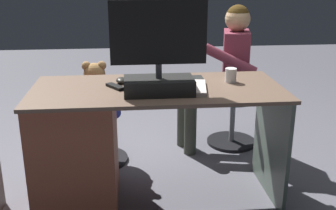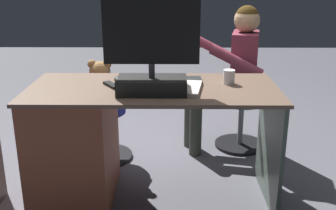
{
  "view_description": "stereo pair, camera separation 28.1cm",
  "coord_description": "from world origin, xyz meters",
  "px_view_note": "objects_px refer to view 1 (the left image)",
  "views": [
    {
      "loc": [
        0.17,
        2.71,
        1.45
      ],
      "look_at": [
        -0.09,
        0.06,
        0.55
      ],
      "focal_mm": 44.03,
      "sensor_mm": 36.0,
      "label": 1
    },
    {
      "loc": [
        -0.11,
        2.73,
        1.45
      ],
      "look_at": [
        -0.09,
        0.06,
        0.55
      ],
      "focal_mm": 44.03,
      "sensor_mm": 36.0,
      "label": 2
    }
  ],
  "objects_px": {
    "keyboard": "(171,80)",
    "visitor_chair": "(233,115)",
    "office_chair_teddy": "(98,130)",
    "cup": "(231,75)",
    "computer_mouse": "(121,80)",
    "monitor": "(159,65)",
    "tv_remote": "(115,87)",
    "teddy_bear": "(95,86)",
    "desk": "(92,144)",
    "person": "(225,66)"
  },
  "relations": [
    {
      "from": "computer_mouse",
      "to": "teddy_bear",
      "type": "xyz_separation_m",
      "value": [
        0.2,
        -0.47,
        -0.17
      ]
    },
    {
      "from": "cup",
      "to": "office_chair_teddy",
      "type": "relative_size",
      "value": 0.2
    },
    {
      "from": "monitor",
      "to": "cup",
      "type": "bearing_deg",
      "value": -157.18
    },
    {
      "from": "desk",
      "to": "keyboard",
      "type": "distance_m",
      "value": 0.64
    },
    {
      "from": "cup",
      "to": "teddy_bear",
      "type": "bearing_deg",
      "value": -29.63
    },
    {
      "from": "teddy_bear",
      "to": "computer_mouse",
      "type": "bearing_deg",
      "value": 113.23
    },
    {
      "from": "monitor",
      "to": "keyboard",
      "type": "xyz_separation_m",
      "value": [
        -0.09,
        -0.24,
        -0.15
      ]
    },
    {
      "from": "keyboard",
      "to": "office_chair_teddy",
      "type": "distance_m",
      "value": 0.85
    },
    {
      "from": "computer_mouse",
      "to": "teddy_bear",
      "type": "relative_size",
      "value": 0.27
    },
    {
      "from": "teddy_bear",
      "to": "tv_remote",
      "type": "bearing_deg",
      "value": 106.18
    },
    {
      "from": "tv_remote",
      "to": "keyboard",
      "type": "bearing_deg",
      "value": 164.94
    },
    {
      "from": "office_chair_teddy",
      "to": "person",
      "type": "distance_m",
      "value": 1.14
    },
    {
      "from": "monitor",
      "to": "cup",
      "type": "relative_size",
      "value": 6.11
    },
    {
      "from": "keyboard",
      "to": "office_chair_teddy",
      "type": "bearing_deg",
      "value": -41.05
    },
    {
      "from": "computer_mouse",
      "to": "person",
      "type": "relative_size",
      "value": 0.08
    },
    {
      "from": "tv_remote",
      "to": "office_chair_teddy",
      "type": "relative_size",
      "value": 0.34
    },
    {
      "from": "office_chair_teddy",
      "to": "teddy_bear",
      "type": "xyz_separation_m",
      "value": [
        -0.0,
        -0.01,
        0.35
      ]
    },
    {
      "from": "computer_mouse",
      "to": "visitor_chair",
      "type": "relative_size",
      "value": 0.22
    },
    {
      "from": "computer_mouse",
      "to": "cup",
      "type": "height_order",
      "value": "cup"
    },
    {
      "from": "computer_mouse",
      "to": "visitor_chair",
      "type": "distance_m",
      "value": 1.26
    },
    {
      "from": "cup",
      "to": "office_chair_teddy",
      "type": "height_order",
      "value": "cup"
    },
    {
      "from": "keyboard",
      "to": "cup",
      "type": "bearing_deg",
      "value": 172.84
    },
    {
      "from": "cup",
      "to": "tv_remote",
      "type": "xyz_separation_m",
      "value": [
        0.73,
        0.07,
        -0.04
      ]
    },
    {
      "from": "teddy_bear",
      "to": "visitor_chair",
      "type": "height_order",
      "value": "teddy_bear"
    },
    {
      "from": "desk",
      "to": "person",
      "type": "distance_m",
      "value": 1.33
    },
    {
      "from": "computer_mouse",
      "to": "keyboard",
      "type": "bearing_deg",
      "value": -178.59
    },
    {
      "from": "monitor",
      "to": "tv_remote",
      "type": "height_order",
      "value": "monitor"
    },
    {
      "from": "keyboard",
      "to": "office_chair_teddy",
      "type": "height_order",
      "value": "keyboard"
    },
    {
      "from": "computer_mouse",
      "to": "tv_remote",
      "type": "relative_size",
      "value": 0.64
    },
    {
      "from": "keyboard",
      "to": "desk",
      "type": "bearing_deg",
      "value": 14.32
    },
    {
      "from": "teddy_bear",
      "to": "person",
      "type": "height_order",
      "value": "person"
    },
    {
      "from": "desk",
      "to": "cup",
      "type": "distance_m",
      "value": 0.97
    },
    {
      "from": "visitor_chair",
      "to": "person",
      "type": "distance_m",
      "value": 0.44
    },
    {
      "from": "desk",
      "to": "office_chair_teddy",
      "type": "relative_size",
      "value": 3.42
    },
    {
      "from": "teddy_bear",
      "to": "keyboard",
      "type": "bearing_deg",
      "value": 138.22
    },
    {
      "from": "tv_remote",
      "to": "office_chair_teddy",
      "type": "xyz_separation_m",
      "value": [
        0.17,
        -0.57,
        -0.51
      ]
    },
    {
      "from": "computer_mouse",
      "to": "visitor_chair",
      "type": "bearing_deg",
      "value": -142.79
    },
    {
      "from": "teddy_bear",
      "to": "person",
      "type": "distance_m",
      "value": 1.05
    },
    {
      "from": "office_chair_teddy",
      "to": "visitor_chair",
      "type": "relative_size",
      "value": 1.01
    },
    {
      "from": "monitor",
      "to": "visitor_chair",
      "type": "distance_m",
      "value": 1.33
    },
    {
      "from": "desk",
      "to": "visitor_chair",
      "type": "relative_size",
      "value": 3.44
    },
    {
      "from": "desk",
      "to": "keyboard",
      "type": "relative_size",
      "value": 3.63
    },
    {
      "from": "visitor_chair",
      "to": "computer_mouse",
      "type": "bearing_deg",
      "value": 37.21
    },
    {
      "from": "visitor_chair",
      "to": "person",
      "type": "xyz_separation_m",
      "value": [
        0.09,
        0.02,
        0.43
      ]
    },
    {
      "from": "desk",
      "to": "keyboard",
      "type": "height_order",
      "value": "keyboard"
    },
    {
      "from": "keyboard",
      "to": "cup",
      "type": "xyz_separation_m",
      "value": [
        -0.38,
        0.05,
        0.03
      ]
    },
    {
      "from": "keyboard",
      "to": "visitor_chair",
      "type": "bearing_deg",
      "value": -131.14
    },
    {
      "from": "tv_remote",
      "to": "teddy_bear",
      "type": "bearing_deg",
      "value": -107.65
    },
    {
      "from": "office_chair_teddy",
      "to": "visitor_chair",
      "type": "distance_m",
      "value": 1.14
    },
    {
      "from": "tv_remote",
      "to": "cup",
      "type": "bearing_deg",
      "value": 151.74
    }
  ]
}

